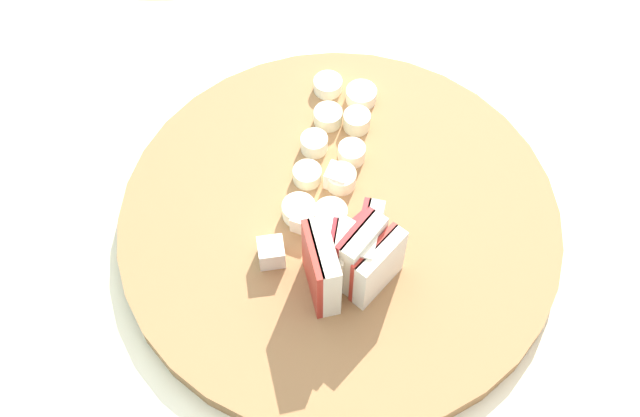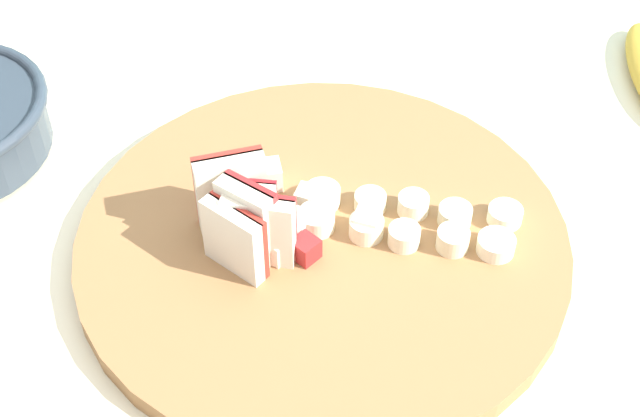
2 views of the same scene
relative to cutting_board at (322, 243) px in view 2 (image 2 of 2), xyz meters
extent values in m
cube|color=#6BADC6|center=(0.03, 0.49, -0.16)|extent=(2.40, 0.04, 1.48)
cylinder|color=olive|center=(0.00, 0.00, 0.00)|extent=(0.36, 0.36, 0.02)
cube|color=#B22D23|center=(-0.05, -0.03, 0.04)|extent=(0.04, 0.03, 0.05)
cube|color=white|center=(-0.06, -0.04, 0.04)|extent=(0.05, 0.03, 0.05)
cube|color=#A32323|center=(-0.05, -0.02, 0.04)|extent=(0.04, 0.02, 0.06)
cube|color=beige|center=(-0.05, -0.02, 0.04)|extent=(0.04, 0.03, 0.06)
cube|color=#A32323|center=(-0.04, -0.02, 0.04)|extent=(0.05, 0.01, 0.06)
cube|color=#EFE5CC|center=(-0.04, -0.03, 0.04)|extent=(0.05, 0.01, 0.06)
cube|color=maroon|center=(-0.05, 0.00, 0.03)|extent=(0.04, 0.01, 0.05)
cube|color=beige|center=(-0.05, -0.01, 0.03)|extent=(0.04, 0.01, 0.05)
cube|color=#B22D23|center=(-0.07, 0.01, 0.04)|extent=(0.05, 0.03, 0.06)
cube|color=#EFE5CC|center=(-0.06, 0.00, 0.04)|extent=(0.05, 0.03, 0.06)
cube|color=white|center=(-0.02, 0.00, 0.02)|extent=(0.03, 0.03, 0.02)
cube|color=white|center=(-0.05, 0.05, 0.02)|extent=(0.03, 0.03, 0.02)
cube|color=beige|center=(-0.01, 0.03, 0.02)|extent=(0.02, 0.02, 0.02)
cube|color=beige|center=(-0.04, -0.01, 0.02)|extent=(0.02, 0.02, 0.01)
cube|color=#EFE5CC|center=(-0.03, -0.02, 0.02)|extent=(0.03, 0.03, 0.02)
cube|color=white|center=(0.03, 0.01, 0.02)|extent=(0.02, 0.02, 0.02)
cube|color=white|center=(-0.05, -0.01, 0.02)|extent=(0.02, 0.02, 0.02)
cube|color=#A32323|center=(-0.01, -0.02, 0.02)|extent=(0.02, 0.02, 0.02)
cylinder|color=#F4EAC6|center=(-0.01, 0.01, 0.02)|extent=(0.03, 0.03, 0.02)
cylinder|color=#F4EAC6|center=(0.03, 0.00, 0.02)|extent=(0.03, 0.03, 0.02)
cylinder|color=#F4EAC6|center=(0.06, 0.00, 0.02)|extent=(0.02, 0.02, 0.01)
cylinder|color=beige|center=(0.09, 0.00, 0.02)|extent=(0.02, 0.02, 0.02)
cylinder|color=white|center=(0.12, 0.00, 0.01)|extent=(0.03, 0.03, 0.01)
cylinder|color=white|center=(0.00, 0.03, 0.02)|extent=(0.03, 0.03, 0.01)
cylinder|color=beige|center=(0.03, 0.03, 0.01)|extent=(0.02, 0.02, 0.01)
cylinder|color=white|center=(0.06, 0.03, 0.02)|extent=(0.02, 0.02, 0.01)
cylinder|color=beige|center=(0.09, 0.03, 0.02)|extent=(0.02, 0.02, 0.01)
cylinder|color=white|center=(0.13, 0.03, 0.01)|extent=(0.03, 0.03, 0.01)
camera|label=1|loc=(-0.34, -0.04, 0.56)|focal=44.83mm
camera|label=2|loc=(0.06, -0.45, 0.49)|focal=51.10mm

